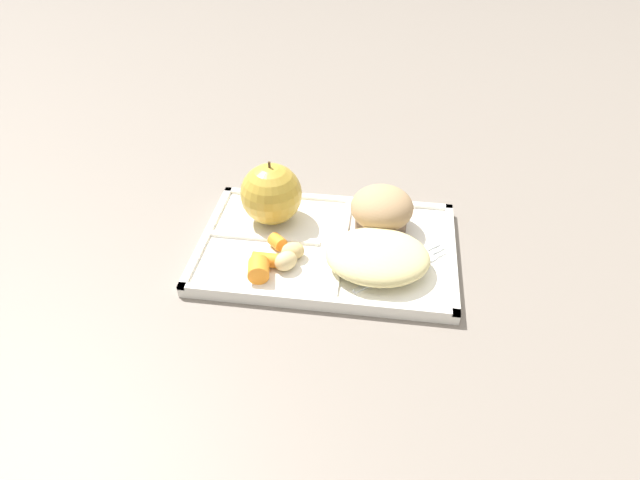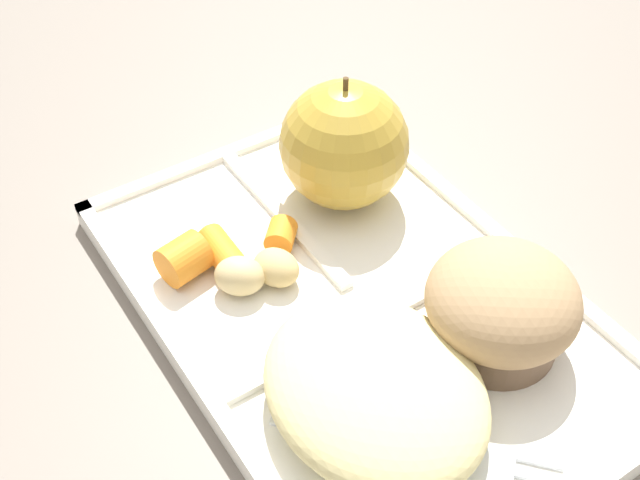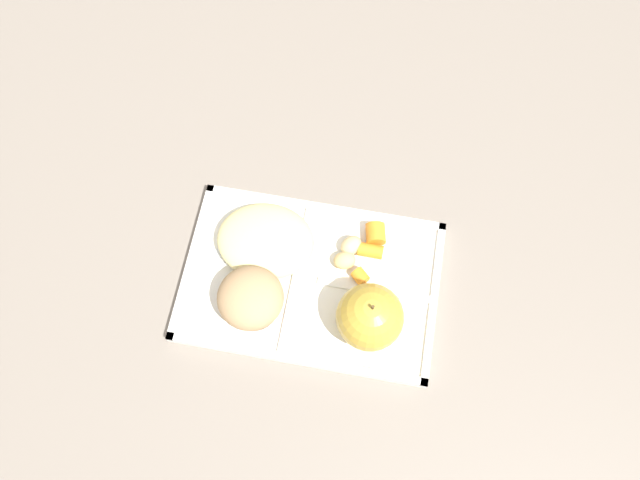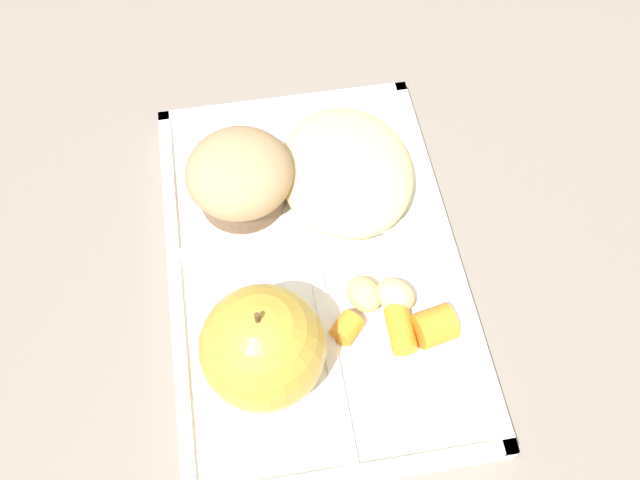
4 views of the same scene
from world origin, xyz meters
TOP-DOWN VIEW (x-y plane):
  - ground at (0.00, 0.00)m, footprint 6.00×6.00m
  - lunch_tray at (-0.00, -0.00)m, footprint 0.35×0.23m
  - green_apple at (-0.09, 0.05)m, footprint 0.09×0.09m
  - bran_muffin at (0.07, 0.05)m, footprint 0.09×0.09m
  - carrot_slice_tilted at (-0.08, -0.08)m, footprint 0.03×0.03m
  - carrot_slice_small at (-0.07, -0.01)m, footprint 0.03×0.03m
  - carrot_slice_edge at (-0.07, -0.05)m, footprint 0.04×0.02m
  - potato_chunk_browned at (-0.04, -0.03)m, footprint 0.04×0.03m
  - potato_chunk_small at (-0.05, -0.06)m, footprint 0.04×0.04m
  - egg_noodle_pile at (0.07, -0.04)m, footprint 0.14×0.11m
  - meatball_back at (0.06, -0.02)m, footprint 0.03×0.03m
  - meatball_side at (0.10, -0.03)m, footprint 0.03×0.03m
  - plastic_fork at (0.12, -0.03)m, footprint 0.13×0.11m

SIDE VIEW (x-z plane):
  - ground at x=0.00m, z-range 0.00..0.00m
  - lunch_tray at x=0.00m, z-range 0.00..0.02m
  - plastic_fork at x=0.12m, z-range 0.01..0.02m
  - carrot_slice_small at x=-0.07m, z-range 0.01..0.03m
  - carrot_slice_edge at x=-0.07m, z-range 0.01..0.03m
  - potato_chunk_browned at x=-0.04m, z-range 0.01..0.04m
  - potato_chunk_small at x=-0.05m, z-range 0.01..0.04m
  - carrot_slice_tilted at x=-0.08m, z-range 0.01..0.04m
  - meatball_side at x=0.10m, z-range 0.01..0.04m
  - meatball_back at x=0.06m, z-range 0.01..0.05m
  - egg_noodle_pile at x=0.07m, z-range 0.01..0.05m
  - bran_muffin at x=0.07m, z-range 0.01..0.08m
  - green_apple at x=-0.09m, z-range 0.01..0.11m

